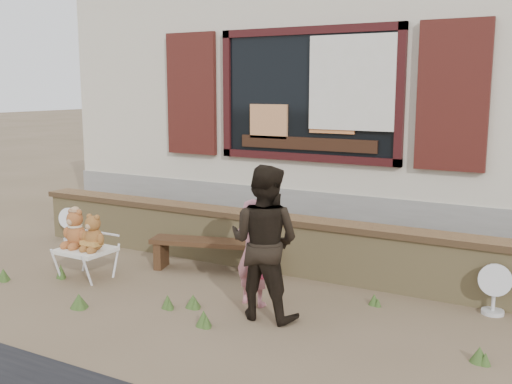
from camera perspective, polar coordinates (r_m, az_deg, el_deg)
The scene contains 12 objects.
ground at distance 6.41m, azimuth -2.66°, elevation -9.67°, with size 80.00×80.00×0.00m, color brown.
shopfront at distance 10.12m, azimuth 10.93°, elevation 8.95°, with size 8.04×5.13×4.00m.
brick_wall at distance 7.14m, azimuth 1.57°, elevation -4.73°, with size 7.10×0.36×0.67m.
bench at distance 7.09m, azimuth -4.17°, elevation -5.39°, with size 1.51×0.71×0.38m.
folding_chair at distance 7.08m, azimuth -15.90°, elevation -5.44°, with size 0.58×0.51×0.35m.
teddy_bear_left at distance 7.12m, azimuth -16.78°, elevation -3.26°, with size 0.33×0.29×0.45m, color brown, non-canonical shape.
teddy_bear_right at distance 6.93m, azimuth -15.19°, elevation -3.68°, with size 0.31×0.27×0.42m, color brown, non-canonical shape.
child at distance 5.95m, azimuth -0.29°, elevation -5.76°, with size 0.39×0.26×1.08m, color pink.
adult at distance 5.59m, azimuth 0.80°, elevation -4.79°, with size 0.71×0.55×1.46m, color black.
fan_left at distance 8.87m, azimuth -17.29°, elevation -2.92°, with size 0.31×0.20×0.48m.
fan_right at distance 6.22m, azimuth 21.74°, elevation -8.55°, with size 0.32×0.21×0.51m.
grass_tufts at distance 6.04m, azimuth -8.25°, elevation -10.31°, with size 5.17×1.64×0.16m.
Camera 1 is at (3.19, -5.12, 2.16)m, focal length 42.00 mm.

